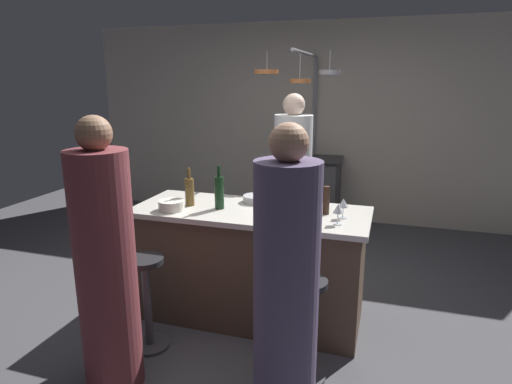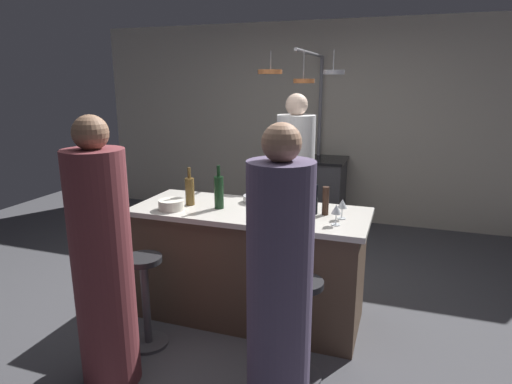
% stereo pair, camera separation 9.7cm
% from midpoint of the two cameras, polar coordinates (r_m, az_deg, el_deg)
% --- Properties ---
extents(ground_plane, '(9.00, 9.00, 0.00)m').
position_cam_midpoint_polar(ground_plane, '(3.68, -1.51, -15.83)').
color(ground_plane, '#4C4C51').
extents(back_wall, '(6.40, 0.16, 2.60)m').
position_cam_midpoint_polar(back_wall, '(5.97, 7.40, 8.96)').
color(back_wall, beige).
rests_on(back_wall, ground_plane).
extents(kitchen_island, '(1.80, 0.72, 0.90)m').
position_cam_midpoint_polar(kitchen_island, '(3.48, -1.56, -9.37)').
color(kitchen_island, brown).
rests_on(kitchen_island, ground_plane).
extents(stove_range, '(0.80, 0.64, 0.89)m').
position_cam_midpoint_polar(stove_range, '(5.73, 6.41, 0.09)').
color(stove_range, '#47474C').
rests_on(stove_range, ground_plane).
extents(chef, '(0.37, 0.37, 1.74)m').
position_cam_midpoint_polar(chef, '(4.29, 4.12, 0.24)').
color(chef, white).
rests_on(chef, ground_plane).
extents(bar_stool_left, '(0.28, 0.28, 0.68)m').
position_cam_midpoint_polar(bar_stool_left, '(3.23, -14.95, -13.36)').
color(bar_stool_left, '#4C4C51').
rests_on(bar_stool_left, ground_plane).
extents(guest_left, '(0.35, 0.35, 1.67)m').
position_cam_midpoint_polar(guest_left, '(2.77, -20.03, -9.38)').
color(guest_left, brown).
rests_on(guest_left, ground_plane).
extents(bar_stool_right, '(0.28, 0.28, 0.68)m').
position_cam_midpoint_polar(bar_stool_right, '(2.85, 5.47, -16.94)').
color(bar_stool_right, '#4C4C51').
rests_on(bar_stool_right, ground_plane).
extents(guest_right, '(0.35, 0.35, 1.66)m').
position_cam_midpoint_polar(guest_right, '(2.37, 2.76, -12.77)').
color(guest_right, '#594C6B').
rests_on(guest_right, ground_plane).
extents(overhead_pot_rack, '(0.88, 1.39, 2.17)m').
position_cam_midpoint_polar(overhead_pot_rack, '(5.06, 5.63, 12.35)').
color(overhead_pot_rack, gray).
rests_on(overhead_pot_rack, ground_plane).
extents(pepper_mill, '(0.05, 0.05, 0.21)m').
position_cam_midpoint_polar(pepper_mill, '(3.21, 8.35, -1.09)').
color(pepper_mill, '#382319').
rests_on(pepper_mill, kitchen_island).
extents(wine_bottle_red, '(0.07, 0.07, 0.33)m').
position_cam_midpoint_polar(wine_bottle_red, '(3.32, -5.68, 0.01)').
color(wine_bottle_red, '#143319').
rests_on(wine_bottle_red, kitchen_island).
extents(wine_bottle_amber, '(0.07, 0.07, 0.30)m').
position_cam_midpoint_polar(wine_bottle_amber, '(3.44, -9.50, 0.10)').
color(wine_bottle_amber, brown).
rests_on(wine_bottle_amber, kitchen_island).
extents(wine_bottle_dark, '(0.07, 0.07, 0.31)m').
position_cam_midpoint_polar(wine_bottle_dark, '(3.21, 6.75, -0.75)').
color(wine_bottle_dark, black).
rests_on(wine_bottle_dark, kitchen_island).
extents(wine_glass_near_left_guest, '(0.07, 0.07, 0.15)m').
position_cam_midpoint_polar(wine_glass_near_left_guest, '(3.27, 4.19, -0.68)').
color(wine_glass_near_left_guest, silver).
rests_on(wine_glass_near_left_guest, kitchen_island).
extents(wine_glass_by_chef, '(0.07, 0.07, 0.15)m').
position_cam_midpoint_polar(wine_glass_by_chef, '(2.99, 9.80, -2.29)').
color(wine_glass_by_chef, silver).
rests_on(wine_glass_by_chef, kitchen_island).
extents(wine_glass_near_right_guest, '(0.07, 0.07, 0.15)m').
position_cam_midpoint_polar(wine_glass_near_right_guest, '(3.14, 10.52, -1.55)').
color(wine_glass_near_right_guest, silver).
rests_on(wine_glass_near_right_guest, kitchen_island).
extents(mixing_bowl_ceramic, '(0.19, 0.19, 0.08)m').
position_cam_midpoint_polar(mixing_bowl_ceramic, '(3.36, -11.84, -1.73)').
color(mixing_bowl_ceramic, silver).
rests_on(mixing_bowl_ceramic, kitchen_island).
extents(mixing_bowl_steel, '(0.21, 0.21, 0.06)m').
position_cam_midpoint_polar(mixing_bowl_steel, '(3.51, -0.82, -0.89)').
color(mixing_bowl_steel, '#B7B7BC').
rests_on(mixing_bowl_steel, kitchen_island).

